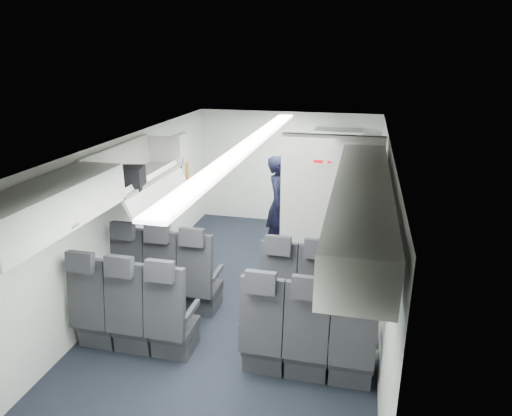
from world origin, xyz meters
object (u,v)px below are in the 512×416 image
at_px(seat_row_front, 239,288).
at_px(seat_row_mid, 217,329).
at_px(flight_attendant, 279,204).
at_px(galley_unit, 336,182).
at_px(carry_on_bag, 125,178).
at_px(boarding_door, 178,190).

xyz_separation_m(seat_row_front, seat_row_mid, (0.00, -0.90, 0.00)).
height_order(seat_row_front, seat_row_mid, same).
bearing_deg(seat_row_mid, flight_attendant, 88.03).
relative_size(seat_row_mid, flight_attendant, 2.04).
xyz_separation_m(seat_row_front, galley_unit, (0.95, 3.25, 0.55)).
distance_m(seat_row_mid, galley_unit, 4.30).
relative_size(flight_attendant, carry_on_bag, 3.76).
distance_m(galley_unit, flight_attendant, 1.40).
xyz_separation_m(boarding_door, carry_on_bag, (0.28, -2.20, 0.82)).
bearing_deg(carry_on_bag, galley_unit, 43.75).
height_order(seat_row_mid, carry_on_bag, carry_on_bag).
distance_m(flight_attendant, carry_on_bag, 2.86).
bearing_deg(galley_unit, flight_attendant, -127.33).
bearing_deg(seat_row_mid, boarding_door, 118.77).
xyz_separation_m(seat_row_mid, boarding_door, (-1.64, 2.99, 0.55)).
relative_size(seat_row_front, carry_on_bag, 7.68).
distance_m(seat_row_mid, flight_attendant, 3.08).
height_order(galley_unit, flight_attendant, galley_unit).
xyz_separation_m(seat_row_front, boarding_door, (-1.64, 2.09, 0.55)).
bearing_deg(carry_on_bag, seat_row_mid, -41.79).
height_order(seat_row_mid, flight_attendant, flight_attendant).
bearing_deg(galley_unit, seat_row_front, -106.28).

